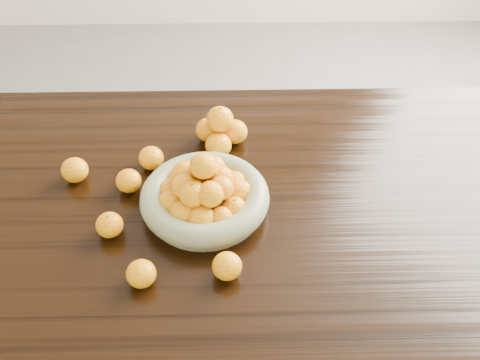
{
  "coord_description": "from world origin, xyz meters",
  "views": [
    {
      "loc": [
        -0.04,
        -0.97,
        1.71
      ],
      "look_at": [
        -0.02,
        -0.02,
        0.83
      ],
      "focal_mm": 40.0,
      "sensor_mm": 36.0,
      "label": 1
    }
  ],
  "objects_px": {
    "loose_orange_0": "(110,225)",
    "dining_table": "(247,222)",
    "fruit_bowl": "(204,195)",
    "orange_pyramid": "(220,131)"
  },
  "relations": [
    {
      "from": "dining_table",
      "to": "fruit_bowl",
      "type": "distance_m",
      "value": 0.18
    },
    {
      "from": "loose_orange_0",
      "to": "dining_table",
      "type": "bearing_deg",
      "value": 19.4
    },
    {
      "from": "orange_pyramid",
      "to": "loose_orange_0",
      "type": "relative_size",
      "value": 2.27
    },
    {
      "from": "dining_table",
      "to": "loose_orange_0",
      "type": "xyz_separation_m",
      "value": [
        -0.33,
        -0.12,
        0.12
      ]
    },
    {
      "from": "dining_table",
      "to": "fruit_bowl",
      "type": "relative_size",
      "value": 6.27
    },
    {
      "from": "fruit_bowl",
      "to": "dining_table",
      "type": "bearing_deg",
      "value": 17.92
    },
    {
      "from": "dining_table",
      "to": "orange_pyramid",
      "type": "height_order",
      "value": "orange_pyramid"
    },
    {
      "from": "fruit_bowl",
      "to": "loose_orange_0",
      "type": "xyz_separation_m",
      "value": [
        -0.22,
        -0.08,
        -0.02
      ]
    },
    {
      "from": "loose_orange_0",
      "to": "orange_pyramid",
      "type": "bearing_deg",
      "value": 52.04
    },
    {
      "from": "fruit_bowl",
      "to": "loose_orange_0",
      "type": "distance_m",
      "value": 0.24
    }
  ]
}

